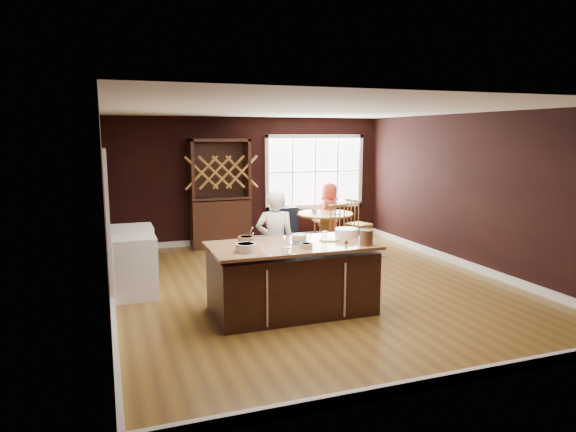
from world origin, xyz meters
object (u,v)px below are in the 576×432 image
object	(u,v)px
kitchen_island	(292,280)
hutch	(220,193)
high_chair	(287,227)
washer	(135,267)
toddler	(284,210)
chair_north	(325,218)
layer_cake	(299,239)
baker	(275,243)
dryer	(132,256)
dining_table	(324,223)
chair_east	(359,222)
chair_south	(342,232)
seated_woman	(329,213)

from	to	relation	value
kitchen_island	hutch	xyz separation A→B (m)	(-0.02, 4.28, 0.69)
high_chair	washer	size ratio (longest dim) A/B	1.03
hutch	toddler	bearing A→B (deg)	-27.82
chair_north	layer_cake	bearing A→B (deg)	53.17
washer	high_chair	bearing A→B (deg)	35.72
baker	layer_cake	world-z (taller)	baker
dryer	washer	bearing A→B (deg)	-90.00
washer	dryer	size ratio (longest dim) A/B	0.95
dining_table	high_chair	size ratio (longest dim) A/B	1.27
dining_table	chair_east	world-z (taller)	chair_east
chair_south	toddler	xyz separation A→B (m)	(-0.75, 1.19, 0.30)
kitchen_island	toddler	bearing A→B (deg)	72.14
washer	dining_table	bearing A→B (deg)	27.02
hutch	baker	bearing A→B (deg)	-89.17
seated_woman	kitchen_island	bearing A→B (deg)	20.13
kitchen_island	hutch	world-z (taller)	hutch
baker	layer_cake	bearing A→B (deg)	109.90
dining_table	washer	world-z (taller)	washer
baker	seated_woman	size ratio (longest dim) A/B	1.18
chair_east	chair_north	distance (m)	0.90
dining_table	kitchen_island	bearing A→B (deg)	-120.27
layer_cake	hutch	xyz separation A→B (m)	(-0.12, 4.27, 0.15)
dining_table	layer_cake	distance (m)	3.79
layer_cake	high_chair	xyz separation A→B (m)	(1.10, 3.58, -0.52)
chair_east	dryer	distance (m)	4.81
layer_cake	seated_woman	xyz separation A→B (m)	(2.17, 3.82, -0.32)
chair_east	high_chair	distance (m)	1.53
chair_north	chair_east	bearing A→B (deg)	110.22
kitchen_island	washer	size ratio (longest dim) A/B	2.42
chair_south	layer_cake	bearing A→B (deg)	-133.71
chair_south	toddler	distance (m)	1.44
chair_east	chair_north	bearing A→B (deg)	9.66
layer_cake	chair_north	distance (m)	4.64
dining_table	toddler	xyz separation A→B (m)	(-0.75, 0.35, 0.28)
chair_south	dryer	distance (m)	3.87
baker	washer	world-z (taller)	baker
baker	high_chair	world-z (taller)	baker
toddler	baker	bearing A→B (deg)	-111.80
chair_south	high_chair	distance (m)	1.34
chair_east	chair_north	world-z (taller)	chair_east
dining_table	layer_cake	world-z (taller)	layer_cake
chair_north	washer	world-z (taller)	chair_north
toddler	dryer	bearing A→B (deg)	-151.64
high_chair	hutch	bearing A→B (deg)	146.93
seated_woman	dryer	bearing A→B (deg)	-15.36
toddler	high_chair	bearing A→B (deg)	-63.61
chair_east	dryer	size ratio (longest dim) A/B	1.10
baker	seated_woman	distance (m)	3.78
toddler	dryer	size ratio (longest dim) A/B	0.28
toddler	layer_cake	bearing A→B (deg)	-106.37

